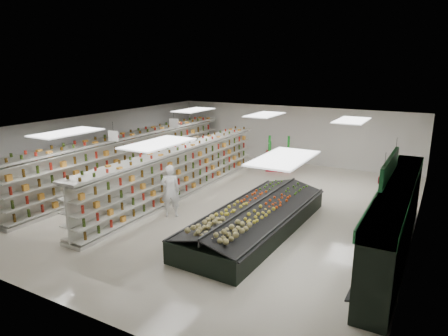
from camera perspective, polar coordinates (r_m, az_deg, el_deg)
The scene contains 16 objects.
floor at distance 16.24m, azimuth -0.11°, elevation -5.06°, with size 16.00×16.00×0.00m, color beige.
ceiling at distance 15.45m, azimuth -0.12°, elevation 6.18°, with size 14.00×16.00×0.02m, color white.
wall_back at distance 22.94m, azimuth 9.71°, elevation 4.71°, with size 14.00×0.02×3.20m, color silver.
wall_front at distance 9.96m, azimuth -23.52°, elevation -9.55°, with size 14.00×0.02×3.20m, color silver.
wall_left at distance 20.05m, azimuth -17.88°, elevation 2.79°, with size 0.02×16.00×3.20m, color silver.
wall_right at distance 13.90m, azimuth 26.00°, elevation -3.07°, with size 0.02×16.00×3.20m, color silver.
produce_wall_case at distance 12.61m, azimuth 23.24°, elevation -6.22°, with size 0.93×8.00×2.20m.
aisle_sign_near at distance 16.21m, azimuth -15.52°, elevation 4.44°, with size 0.52×0.06×0.75m.
aisle_sign_far at distance 19.22m, azimuth -7.16°, elevation 6.39°, with size 0.52×0.06×0.75m.
hortifruti_banner at distance 12.24m, azimuth 22.57°, elevation 0.15°, with size 0.12×3.20×0.95m.
gondola_left at distance 19.37m, azimuth -12.88°, elevation 1.12°, with size 1.20×13.44×2.33m.
gondola_center at distance 17.15m, azimuth -6.16°, elevation -0.71°, with size 1.00×12.04×2.08m.
produce_island at distance 13.56m, azimuth 4.59°, elevation -7.07°, with size 2.73×6.96×1.03m.
soda_endcap at distance 21.24m, azimuth 7.84°, elevation 1.91°, with size 1.58×1.31×1.73m.
shopper_main at distance 14.72m, azimuth -7.66°, elevation -3.26°, with size 0.72×0.47×1.97m, color white.
shopper_background at distance 21.01m, azimuth -3.83°, elevation 2.13°, with size 0.91×0.56×1.87m, color #9B815F.
Camera 1 is at (7.46, -13.34, 5.48)m, focal length 32.00 mm.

